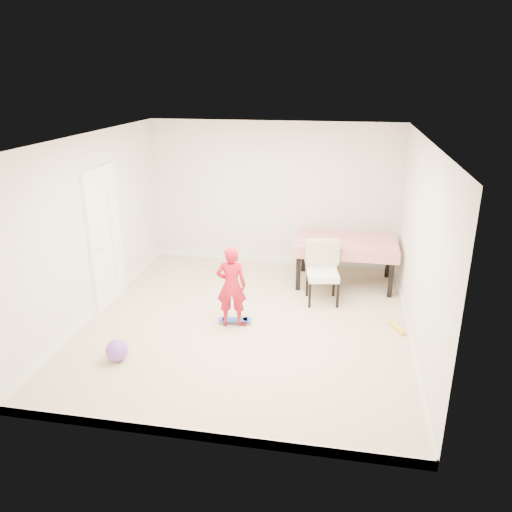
% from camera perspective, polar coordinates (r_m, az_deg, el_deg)
% --- Properties ---
extents(ground, '(5.00, 5.00, 0.00)m').
position_cam_1_polar(ground, '(7.22, -1.07, -7.58)').
color(ground, '#C4AE88').
rests_on(ground, ground).
extents(ceiling, '(4.50, 5.00, 0.04)m').
position_cam_1_polar(ceiling, '(6.44, -1.23, 13.18)').
color(ceiling, white).
rests_on(ceiling, wall_back).
extents(wall_back, '(4.50, 0.04, 2.60)m').
position_cam_1_polar(wall_back, '(9.08, 1.98, 7.01)').
color(wall_back, silver).
rests_on(wall_back, ground).
extents(wall_front, '(4.50, 0.04, 2.60)m').
position_cam_1_polar(wall_front, '(4.50, -7.48, -7.32)').
color(wall_front, silver).
rests_on(wall_front, ground).
extents(wall_left, '(0.04, 5.00, 2.60)m').
position_cam_1_polar(wall_left, '(7.47, -18.18, 3.11)').
color(wall_left, silver).
rests_on(wall_left, ground).
extents(wall_right, '(0.04, 5.00, 2.60)m').
position_cam_1_polar(wall_right, '(6.66, 18.00, 1.11)').
color(wall_right, silver).
rests_on(wall_right, ground).
extents(door, '(0.11, 0.94, 2.11)m').
position_cam_1_polar(door, '(7.80, -16.90, 1.82)').
color(door, white).
rests_on(door, ground).
extents(baseboard_back, '(4.50, 0.02, 0.12)m').
position_cam_1_polar(baseboard_back, '(9.44, 1.90, -0.32)').
color(baseboard_back, white).
rests_on(baseboard_back, ground).
extents(baseboard_front, '(4.50, 0.02, 0.12)m').
position_cam_1_polar(baseboard_front, '(5.18, -6.86, -19.65)').
color(baseboard_front, white).
rests_on(baseboard_front, ground).
extents(baseboard_left, '(0.02, 5.00, 0.12)m').
position_cam_1_polar(baseboard_left, '(7.91, -17.27, -5.50)').
color(baseboard_left, white).
rests_on(baseboard_left, ground).
extents(baseboard_right, '(0.02, 5.00, 0.12)m').
position_cam_1_polar(baseboard_right, '(7.15, 17.02, -8.33)').
color(baseboard_right, white).
rests_on(baseboard_right, ground).
extents(dining_table, '(1.67, 1.06, 0.78)m').
position_cam_1_polar(dining_table, '(8.50, 10.12, -0.63)').
color(dining_table, '#BC0A15').
rests_on(dining_table, ground).
extents(dining_chair, '(0.62, 0.69, 0.96)m').
position_cam_1_polar(dining_chair, '(7.73, 7.64, -1.95)').
color(dining_chair, white).
rests_on(dining_chair, ground).
extents(skateboard, '(0.51, 0.26, 0.07)m').
position_cam_1_polar(skateboard, '(7.18, -2.42, -7.46)').
color(skateboard, blue).
rests_on(skateboard, ground).
extents(child, '(0.46, 0.34, 1.14)m').
position_cam_1_polar(child, '(6.92, -2.84, -3.68)').
color(child, red).
rests_on(child, ground).
extents(balloon, '(0.28, 0.28, 0.28)m').
position_cam_1_polar(balloon, '(6.51, -15.62, -10.36)').
color(balloon, purple).
rests_on(balloon, ground).
extents(foam_toy, '(0.22, 0.39, 0.06)m').
position_cam_1_polar(foam_toy, '(7.30, 15.79, -7.83)').
color(foam_toy, yellow).
rests_on(foam_toy, ground).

